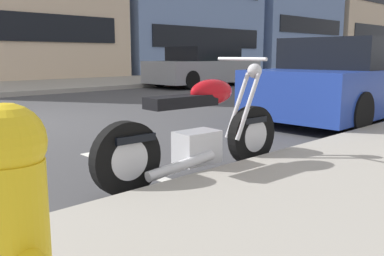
{
  "coord_description": "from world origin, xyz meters",
  "views": [
    {
      "loc": [
        -2.33,
        -6.97,
        1.12
      ],
      "look_at": [
        0.21,
        -4.32,
        0.47
      ],
      "focal_mm": 38.77,
      "sensor_mm": 36.0,
      "label": 1
    }
  ],
  "objects_px": {
    "parked_car_at_intersection": "(349,81)",
    "parked_motorcycle": "(199,133)",
    "fire_hydrant": "(13,228)",
    "car_opposite_curb": "(204,68)"
  },
  "relations": [
    {
      "from": "parked_car_at_intersection",
      "to": "parked_motorcycle",
      "type": "bearing_deg",
      "value": -171.92
    },
    {
      "from": "parked_car_at_intersection",
      "to": "fire_hydrant",
      "type": "bearing_deg",
      "value": -163.71
    },
    {
      "from": "parked_motorcycle",
      "to": "fire_hydrant",
      "type": "xyz_separation_m",
      "value": [
        -2.18,
        -1.36,
        0.17
      ]
    },
    {
      "from": "car_opposite_curb",
      "to": "fire_hydrant",
      "type": "height_order",
      "value": "car_opposite_curb"
    },
    {
      "from": "parked_car_at_intersection",
      "to": "fire_hydrant",
      "type": "xyz_separation_m",
      "value": [
        -6.64,
        -2.09,
        -0.08
      ]
    },
    {
      "from": "parked_motorcycle",
      "to": "parked_car_at_intersection",
      "type": "xyz_separation_m",
      "value": [
        4.46,
        0.73,
        0.24
      ]
    },
    {
      "from": "parked_motorcycle",
      "to": "parked_car_at_intersection",
      "type": "bearing_deg",
      "value": 12.33
    },
    {
      "from": "parked_motorcycle",
      "to": "fire_hydrant",
      "type": "height_order",
      "value": "parked_motorcycle"
    },
    {
      "from": "car_opposite_curb",
      "to": "fire_hydrant",
      "type": "relative_size",
      "value": 5.18
    },
    {
      "from": "parked_car_at_intersection",
      "to": "fire_hydrant",
      "type": "relative_size",
      "value": 5.07
    }
  ]
}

